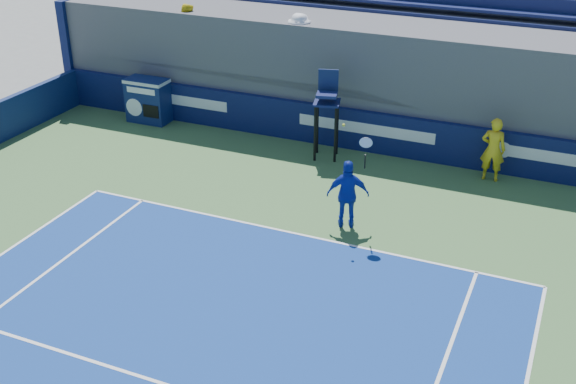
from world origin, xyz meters
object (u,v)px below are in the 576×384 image
at_px(umpire_chair, 327,106).
at_px(tennis_player, 348,194).
at_px(match_clock, 148,99).
at_px(ball_person, 493,149).

height_order(umpire_chair, tennis_player, tennis_player).
xyz_separation_m(match_clock, tennis_player, (7.96, -3.95, 0.10)).
xyz_separation_m(ball_person, match_clock, (-10.58, 0.09, -0.13)).
height_order(ball_person, tennis_player, tennis_player).
height_order(ball_person, umpire_chair, umpire_chair).
xyz_separation_m(match_clock, umpire_chair, (6.10, -0.40, 0.79)).
relative_size(umpire_chair, tennis_player, 0.96).
bearing_deg(tennis_player, ball_person, 55.79).
relative_size(ball_person, tennis_player, 0.67).
bearing_deg(ball_person, umpire_chair, 1.64).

